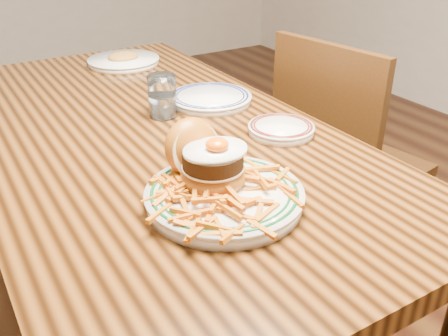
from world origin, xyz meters
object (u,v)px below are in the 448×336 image
table (147,158)px  main_plate (219,182)px  side_plate (281,128)px  chair_right (341,159)px

table → main_plate: size_ratio=4.98×
table → main_plate: main_plate is taller
main_plate → side_plate: (0.30, 0.19, -0.03)m
table → main_plate: bearing=-92.5°
table → chair_right: chair_right is taller
table → side_plate: (0.28, -0.21, 0.10)m
table → side_plate: size_ratio=9.33×
main_plate → side_plate: 0.36m
main_plate → chair_right: bearing=23.4°
chair_right → main_plate: chair_right is taller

